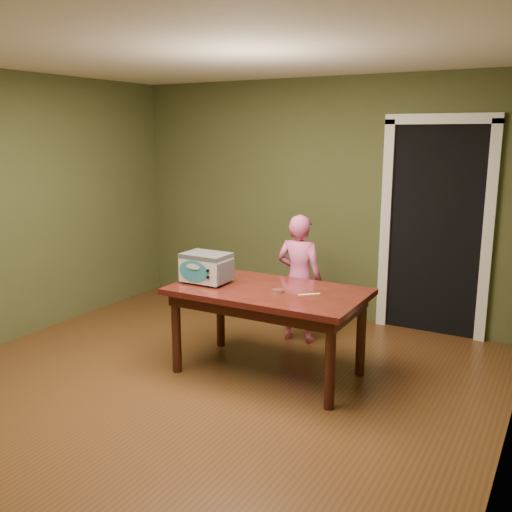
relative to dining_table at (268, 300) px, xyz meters
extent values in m
plane|color=#583719|center=(-0.35, -0.74, -0.65)|extent=(5.00, 5.00, 0.00)
cube|color=#48502A|center=(-0.35, 1.76, 0.65)|extent=(4.50, 0.02, 2.60)
cube|color=white|center=(-0.35, -0.74, 1.95)|extent=(4.50, 5.00, 0.02)
cube|color=black|center=(0.95, 2.06, 0.40)|extent=(0.90, 0.60, 2.10)
cube|color=black|center=(0.95, 1.75, 0.40)|extent=(0.90, 0.02, 2.10)
cube|color=white|center=(0.45, 1.73, 0.40)|extent=(0.10, 0.06, 2.20)
cube|color=white|center=(1.45, 1.73, 0.40)|extent=(0.10, 0.06, 2.20)
cube|color=white|center=(0.95, 1.73, 1.50)|extent=(1.10, 0.06, 0.10)
cube|color=#3D110D|center=(0.00, 0.00, 0.07)|extent=(1.61, 0.92, 0.05)
cube|color=black|center=(0.00, 0.00, 0.00)|extent=(1.49, 0.79, 0.10)
cylinder|color=black|center=(-0.70, -0.36, -0.30)|extent=(0.08, 0.08, 0.70)
cylinder|color=black|center=(-0.70, 0.34, -0.30)|extent=(0.08, 0.08, 0.70)
cylinder|color=black|center=(0.70, -0.34, -0.30)|extent=(0.08, 0.08, 0.70)
cylinder|color=black|center=(0.70, 0.36, -0.30)|extent=(0.08, 0.08, 0.70)
cylinder|color=#4C4F54|center=(-0.72, -0.19, 0.11)|extent=(0.03, 0.03, 0.02)
cylinder|color=#4C4F54|center=(-0.72, 0.02, 0.11)|extent=(0.03, 0.03, 0.02)
cylinder|color=#4C4F54|center=(-0.40, -0.19, 0.11)|extent=(0.03, 0.03, 0.02)
cylinder|color=#4C4F54|center=(-0.40, 0.02, 0.11)|extent=(0.03, 0.03, 0.02)
cube|color=silver|center=(-0.56, -0.09, 0.23)|extent=(0.39, 0.28, 0.22)
cube|color=#4C4F54|center=(-0.56, -0.09, 0.34)|extent=(0.40, 0.28, 0.03)
cube|color=#4C4F54|center=(-0.76, -0.09, 0.23)|extent=(0.02, 0.25, 0.17)
cube|color=#4C4F54|center=(-0.36, -0.09, 0.23)|extent=(0.02, 0.25, 0.17)
ellipsoid|color=teal|center=(-0.60, -0.23, 0.23)|extent=(0.29, 0.01, 0.18)
cylinder|color=black|center=(-0.45, -0.23, 0.25)|extent=(0.03, 0.01, 0.03)
cylinder|color=black|center=(-0.45, -0.23, 0.19)|extent=(0.02, 0.01, 0.02)
cylinder|color=silver|center=(0.12, -0.04, 0.11)|extent=(0.10, 0.10, 0.02)
cylinder|color=#4D2D19|center=(0.12, -0.04, 0.12)|extent=(0.09, 0.09, 0.01)
cube|color=#FFEC6E|center=(0.37, 0.00, 0.10)|extent=(0.15, 0.14, 0.01)
imported|color=#D8598F|center=(-0.12, 0.85, -0.02)|extent=(0.48, 0.33, 1.26)
camera|label=1|loc=(2.16, -4.03, 1.37)|focal=40.00mm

